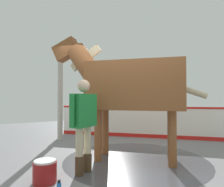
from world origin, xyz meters
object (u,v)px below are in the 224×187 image
at_px(handler, 84,119).
at_px(horse, 129,86).
at_px(bottle_shampoo, 50,167).
at_px(wash_bucket, 45,171).

bearing_deg(handler, horse, 75.76).
bearing_deg(bottle_shampoo, wash_bucket, -111.99).
bearing_deg(wash_bucket, handler, 5.73).
height_order(horse, handler, horse).
distance_m(horse, bottle_shampoo, 2.22).
bearing_deg(bottle_shampoo, handler, -35.70).
height_order(handler, bottle_shampoo, handler).
bearing_deg(handler, wash_bucket, -112.20).
bearing_deg(bottle_shampoo, horse, -2.55).
relative_size(handler, wash_bucket, 4.51).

